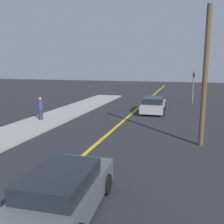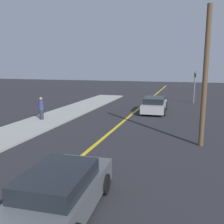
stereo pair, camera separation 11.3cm
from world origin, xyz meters
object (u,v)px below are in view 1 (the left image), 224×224
car_near_right_lane (63,192)px  car_ahead_center (154,105)px  utility_pole (205,78)px  pedestrian_mid_group (41,108)px  traffic_light (193,84)px

car_near_right_lane → car_ahead_center: (0.34, 15.66, 0.00)m
car_near_right_lane → utility_pole: size_ratio=0.63×
utility_pole → car_ahead_center: bearing=112.2°
pedestrian_mid_group → utility_pole: bearing=-13.4°
car_near_right_lane → utility_pole: (3.78, 7.23, 2.70)m
car_ahead_center → pedestrian_mid_group: pedestrian_mid_group is taller
car_near_right_lane → traffic_light: 22.22m
car_ahead_center → traffic_light: traffic_light is taller
pedestrian_mid_group → utility_pole: (10.65, -2.53, 2.41)m
car_near_right_lane → car_ahead_center: 15.67m
car_ahead_center → pedestrian_mid_group: (-7.22, -5.90, 0.29)m
car_near_right_lane → traffic_light: traffic_light is taller
car_ahead_center → utility_pole: (3.44, -8.43, 2.70)m
pedestrian_mid_group → utility_pole: size_ratio=0.24×
car_near_right_lane → pedestrian_mid_group: size_ratio=2.61×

